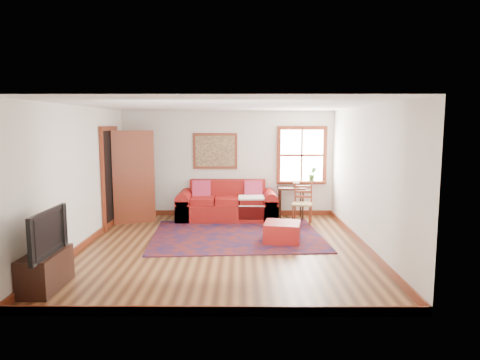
{
  "coord_description": "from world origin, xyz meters",
  "views": [
    {
      "loc": [
        0.33,
        -7.38,
        2.18
      ],
      "look_at": [
        0.3,
        0.6,
        1.14
      ],
      "focal_mm": 32.0,
      "sensor_mm": 36.0,
      "label": 1
    }
  ],
  "objects_px": {
    "red_leather_sofa": "(228,207)",
    "media_cabinet": "(46,271)",
    "red_ottoman": "(282,232)",
    "side_table": "(291,192)",
    "ladder_back_chair": "(303,202)"
  },
  "relations": [
    {
      "from": "ladder_back_chair",
      "to": "side_table",
      "type": "bearing_deg",
      "value": 110.18
    },
    {
      "from": "ladder_back_chair",
      "to": "red_ottoman",
      "type": "bearing_deg",
      "value": -111.57
    },
    {
      "from": "red_leather_sofa",
      "to": "media_cabinet",
      "type": "bearing_deg",
      "value": -118.44
    },
    {
      "from": "red_ottoman",
      "to": "side_table",
      "type": "height_order",
      "value": "side_table"
    },
    {
      "from": "media_cabinet",
      "to": "red_leather_sofa",
      "type": "bearing_deg",
      "value": 61.56
    },
    {
      "from": "red_ottoman",
      "to": "media_cabinet",
      "type": "distance_m",
      "value": 4.08
    },
    {
      "from": "red_ottoman",
      "to": "ladder_back_chair",
      "type": "bearing_deg",
      "value": 78.25
    },
    {
      "from": "red_leather_sofa",
      "to": "red_ottoman",
      "type": "distance_m",
      "value": 2.21
    },
    {
      "from": "red_leather_sofa",
      "to": "ladder_back_chair",
      "type": "distance_m",
      "value": 1.73
    },
    {
      "from": "side_table",
      "to": "ladder_back_chair",
      "type": "xyz_separation_m",
      "value": [
        0.2,
        -0.54,
        -0.13
      ]
    },
    {
      "from": "side_table",
      "to": "ladder_back_chair",
      "type": "height_order",
      "value": "ladder_back_chair"
    },
    {
      "from": "side_table",
      "to": "red_ottoman",
      "type": "bearing_deg",
      "value": -100.89
    },
    {
      "from": "side_table",
      "to": "ladder_back_chair",
      "type": "bearing_deg",
      "value": -69.82
    },
    {
      "from": "red_leather_sofa",
      "to": "ladder_back_chair",
      "type": "xyz_separation_m",
      "value": [
        1.67,
        -0.44,
        0.19
      ]
    },
    {
      "from": "red_leather_sofa",
      "to": "side_table",
      "type": "bearing_deg",
      "value": 3.94
    }
  ]
}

